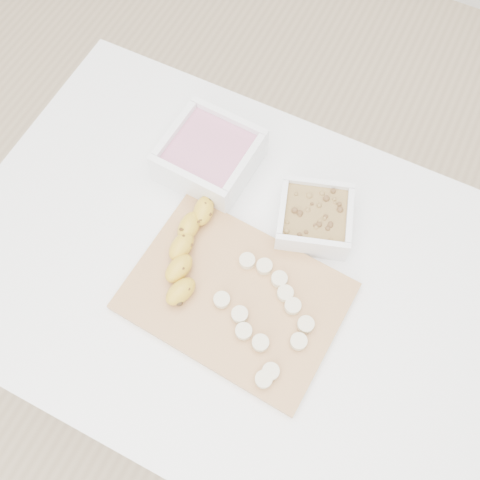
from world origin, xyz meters
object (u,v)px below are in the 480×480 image
at_px(bowl_yogurt, 210,155).
at_px(bowl_granola, 314,218).
at_px(cutting_board, 235,296).
at_px(table, 233,286).
at_px(banana, 188,251).

bearing_deg(bowl_yogurt, bowl_granola, -7.27).
height_order(bowl_yogurt, cutting_board, bowl_yogurt).
height_order(table, bowl_yogurt, bowl_yogurt).
bearing_deg(bowl_granola, cutting_board, -108.82).
bearing_deg(banana, bowl_yogurt, 104.10).
bearing_deg(cutting_board, banana, 165.06).
bearing_deg(bowl_granola, banana, -136.99).
height_order(table, bowl_granola, bowl_granola).
bearing_deg(table, banana, -166.34).
relative_size(table, bowl_yogurt, 5.87).
distance_m(bowl_granola, banana, 0.23).
distance_m(bowl_granola, cutting_board, 0.20).
relative_size(bowl_granola, cutting_board, 0.45).
distance_m(table, banana, 0.15).
distance_m(table, cutting_board, 0.12).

